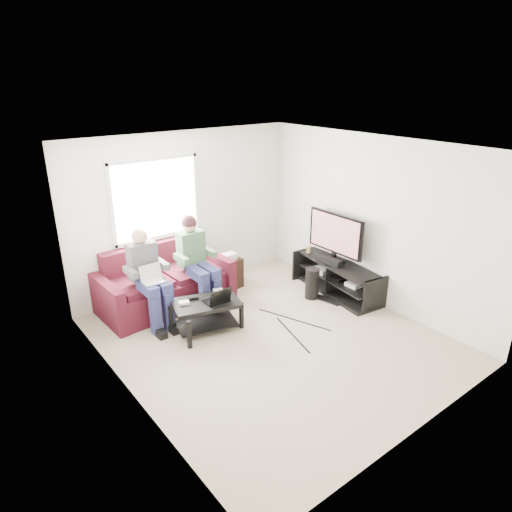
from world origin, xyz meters
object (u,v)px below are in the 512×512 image
at_px(sofa, 164,285).
at_px(tv, 335,235).
at_px(end_table, 230,272).
at_px(tv_stand, 337,280).
at_px(subwoofer, 312,283).
at_px(coffee_table, 206,309).

distance_m(sofa, tv, 2.84).
height_order(tv, end_table, tv).
xyz_separation_m(sofa, tv_stand, (2.45, -1.38, -0.10)).
relative_size(tv_stand, subwoofer, 3.31).
bearing_deg(tv_stand, subwoofer, 164.86).
height_order(coffee_table, end_table, end_table).
distance_m(tv_stand, subwoofer, 0.47).
height_order(sofa, tv_stand, sofa).
bearing_deg(sofa, tv, -27.54).
relative_size(sofa, tv_stand, 1.20).
xyz_separation_m(subwoofer, end_table, (-0.82, 1.16, 0.02)).
bearing_deg(coffee_table, end_table, 42.41).
bearing_deg(tv_stand, coffee_table, 172.74).
distance_m(sofa, coffee_table, 1.08).
relative_size(coffee_table, tv, 0.94).
height_order(coffee_table, tv_stand, tv_stand).
xyz_separation_m(sofa, end_table, (1.18, -0.10, -0.06)).
relative_size(sofa, end_table, 3.30).
bearing_deg(subwoofer, sofa, 147.89).
relative_size(tv, subwoofer, 2.17).
bearing_deg(sofa, end_table, -4.71).
relative_size(coffee_table, subwoofer, 2.03).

